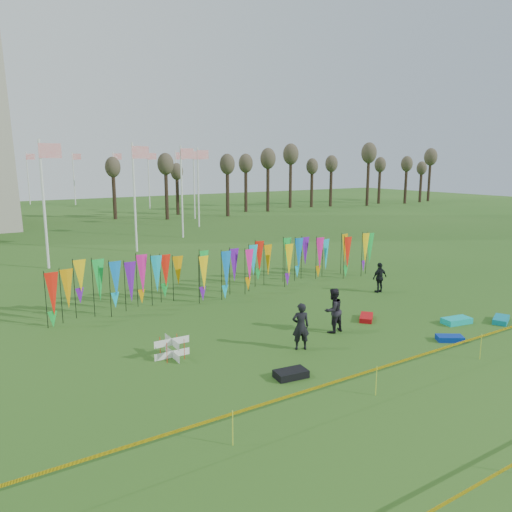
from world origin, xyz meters
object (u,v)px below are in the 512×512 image
kite_bag_turquoise (457,321)px  person_left (301,326)px  kite_bag_blue (450,338)px  kite_bag_black (291,374)px  box_kite (172,348)px  person_mid (333,310)px  kite_bag_teal (501,320)px  person_right (380,278)px  kite_bag_red (366,318)px

kite_bag_turquoise → person_left: bearing=170.4°
kite_bag_blue → kite_bag_black: 7.02m
kite_bag_blue → kite_bag_black: size_ratio=0.94×
box_kite → person_left: (4.23, -1.73, 0.50)m
person_left → kite_bag_turquoise: person_left is taller
person_left → kite_bag_blue: 5.84m
person_left → person_mid: bearing=-137.0°
kite_bag_teal → person_right: bearing=96.5°
person_left → kite_bag_turquoise: size_ratio=1.43×
box_kite → person_right: 12.74m
box_kite → person_left: size_ratio=0.42×
box_kite → kite_bag_red: box_kite is taller
person_right → kite_bag_black: bearing=30.5°
kite_bag_blue → person_right: bearing=65.0°
kite_bag_red → kite_bag_teal: size_ratio=0.97×
person_right → kite_bag_blue: size_ratio=1.63×
box_kite → kite_bag_red: bearing=-3.9°
kite_bag_blue → kite_bag_black: bearing=174.7°
kite_bag_blue → kite_bag_red: 3.63m
person_right → kite_bag_blue: (-3.02, -6.47, -0.68)m
box_kite → kite_bag_teal: size_ratio=0.64×
kite_bag_turquoise → kite_bag_black: size_ratio=1.18×
kite_bag_red → kite_bag_blue: bearing=-76.8°
kite_bag_blue → kite_bag_teal: size_ratio=0.85×
kite_bag_red → box_kite: bearing=176.1°
kite_bag_turquoise → kite_bag_teal: 1.95m
kite_bag_blue → kite_bag_red: size_ratio=0.88×
kite_bag_turquoise → kite_bag_teal: (1.72, -0.91, -0.01)m
box_kite → kite_bag_blue: box_kite is taller
kite_bag_blue → person_mid: bearing=134.2°
person_left → kite_bag_turquoise: 7.42m
kite_bag_turquoise → kite_bag_black: kite_bag_turquoise is taller
person_mid → kite_bag_black: 4.72m
kite_bag_black → kite_bag_teal: 10.73m
person_left → kite_bag_teal: size_ratio=1.52×
kite_bag_red → person_right: bearing=37.4°
person_mid → kite_bag_teal: person_mid is taller
box_kite → kite_bag_turquoise: size_ratio=0.60×
kite_bag_black → kite_bag_teal: kite_bag_black is taller
person_left → person_right: bearing=-130.0°
kite_bag_turquoise → kite_bag_blue: (-2.01, -1.16, -0.02)m
kite_bag_black → kite_bag_turquoise: bearing=3.2°
kite_bag_black → kite_bag_blue: bearing=-5.3°
person_left → kite_bag_red: 4.65m
box_kite → kite_bag_turquoise: 11.89m
box_kite → kite_bag_red: size_ratio=0.66×
person_right → kite_bag_turquoise: person_right is taller
kite_bag_black → box_kite: bearing=125.8°
person_right → kite_bag_red: 4.89m
kite_bag_blue → kite_bag_teal: (3.74, 0.25, 0.01)m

